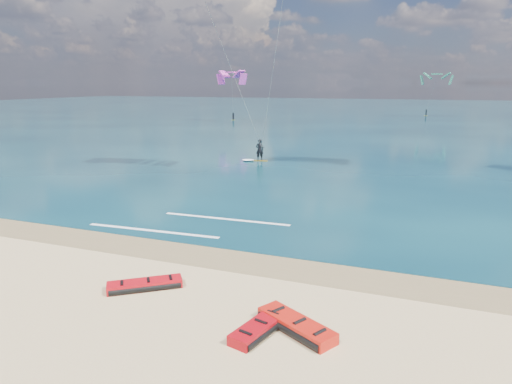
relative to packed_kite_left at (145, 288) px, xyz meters
The scene contains 9 objects.
ground 40.72m from the packed_kite_left, 94.29° to the left, with size 320.00×320.00×0.00m, color tan.
wet_sand_strip 4.72m from the packed_kite_left, 130.21° to the left, with size 320.00×2.40×0.01m, color brown.
sea 104.65m from the packed_kite_left, 91.67° to the left, with size 320.00×200.00×0.04m, color #092533.
packed_kite_left is the anchor object (origin of this frame).
packed_kite_mid 5.89m from the packed_kite_left, ahead, with size 2.83×1.13×0.41m, color red, non-canonical shape.
packed_kite_right 5.03m from the packed_kite_left, 15.71° to the right, with size 2.33×1.01×0.37m, color #A7070F, non-canonical shape.
kitesurfer_main 25.02m from the packed_kite_left, 101.77° to the left, with size 8.67×9.87×17.26m.
shoreline_foam 7.45m from the packed_kite_left, 106.15° to the left, with size 9.74×3.66×0.01m.
distant_kites 78.46m from the packed_kite_left, 84.89° to the left, with size 65.29×29.19×10.30m.
Camera 1 is at (12.06, -13.27, 7.15)m, focal length 32.00 mm.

